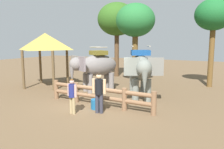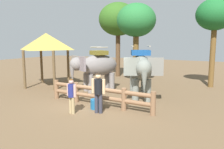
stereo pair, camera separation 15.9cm
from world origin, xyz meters
The scene contains 11 objects.
ground_plane centered at (0.00, 0.00, 0.00)m, with size 60.00×60.00×0.00m, color brown.
log_fence centered at (0.00, 0.10, 0.60)m, with size 5.94×0.42×1.05m.
elephant_near_left centered at (-1.96, 2.91, 1.60)m, with size 2.68×3.31×2.85m.
elephant_center centered at (1.28, 2.42, 1.66)m, with size 2.76×3.46×2.96m.
tourist_woman_in_black centered at (-0.39, -1.49, 0.91)m, with size 0.55×0.35×1.58m.
tourist_man_in_blue centered at (0.61, -0.86, 1.06)m, with size 0.64×0.42×1.83m.
thatched_shelter centered at (-5.84, 2.52, 3.12)m, with size 3.68×3.68×3.76m.
tree_far_left centered at (4.38, 7.90, 4.88)m, with size 2.53×2.53×6.06m.
tree_back_center centered at (-3.62, 9.08, 5.08)m, with size 3.44×3.44×6.60m.
tree_far_right centered at (-0.59, 6.08, 4.59)m, with size 2.79×2.79×5.87m.
feed_bucket centered at (0.15, -0.39, 0.23)m, with size 0.50×0.50×0.47m.
Camera 2 is at (5.88, -9.07, 3.19)m, focal length 36.05 mm.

